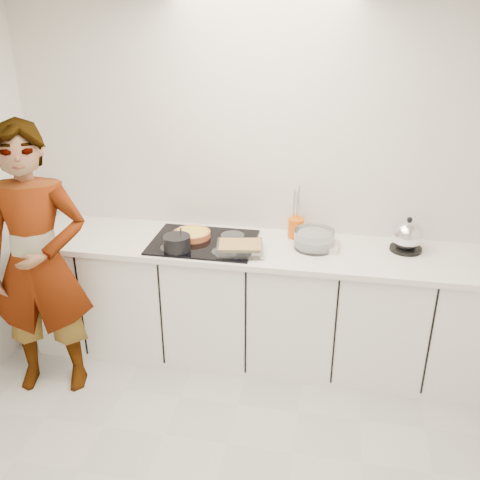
% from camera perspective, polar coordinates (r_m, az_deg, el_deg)
% --- Properties ---
extents(wall_back, '(3.60, 0.00, 2.60)m').
position_cam_1_polar(wall_back, '(3.86, 2.24, 6.62)').
color(wall_back, silver).
rests_on(wall_back, ground).
extents(base_cabinets, '(3.20, 0.58, 0.87)m').
position_cam_1_polar(base_cabinets, '(3.93, 1.34, -6.92)').
color(base_cabinets, white).
rests_on(base_cabinets, floor).
extents(countertop, '(3.24, 0.64, 0.04)m').
position_cam_1_polar(countertop, '(3.71, 1.41, -0.89)').
color(countertop, white).
rests_on(countertop, base_cabinets).
extents(hob, '(0.72, 0.54, 0.01)m').
position_cam_1_polar(hob, '(3.75, -3.92, -0.23)').
color(hob, black).
rests_on(hob, countertop).
extents(tart_dish, '(0.29, 0.29, 0.04)m').
position_cam_1_polar(tart_dish, '(3.81, -5.12, 0.66)').
color(tart_dish, '#BB5B31').
rests_on(tart_dish, hob).
extents(saucepan, '(0.23, 0.23, 0.17)m').
position_cam_1_polar(saucepan, '(3.61, -6.74, -0.31)').
color(saucepan, black).
rests_on(saucepan, hob).
extents(baking_dish, '(0.34, 0.27, 0.06)m').
position_cam_1_polar(baking_dish, '(3.57, -0.01, -0.79)').
color(baking_dish, silver).
rests_on(baking_dish, hob).
extents(mixing_bowl, '(0.36, 0.36, 0.13)m').
position_cam_1_polar(mixing_bowl, '(3.68, 7.92, -0.00)').
color(mixing_bowl, silver).
rests_on(mixing_bowl, countertop).
extents(tea_towel, '(0.25, 0.19, 0.04)m').
position_cam_1_polar(tea_towel, '(3.70, 8.62, -0.59)').
color(tea_towel, white).
rests_on(tea_towel, countertop).
extents(kettle, '(0.28, 0.28, 0.24)m').
position_cam_1_polar(kettle, '(3.76, 17.42, 0.36)').
color(kettle, black).
rests_on(kettle, countertop).
extents(utensil_crock, '(0.13, 0.13, 0.14)m').
position_cam_1_polar(utensil_crock, '(3.83, 5.99, 1.28)').
color(utensil_crock, '#E45807').
rests_on(utensil_crock, countertop).
extents(cook, '(0.75, 0.58, 1.84)m').
position_cam_1_polar(cook, '(3.66, -20.74, -2.45)').
color(cook, white).
rests_on(cook, floor).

